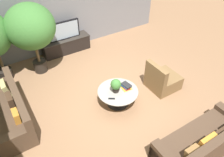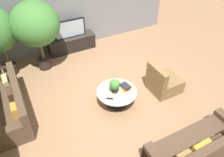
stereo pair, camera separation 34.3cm
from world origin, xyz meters
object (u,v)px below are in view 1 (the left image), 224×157
(media_console, at_px, (66,45))
(couch_by_wall, at_px, (8,112))
(television, at_px, (64,30))
(coffee_table, at_px, (118,95))
(couch_near_entry, at_px, (203,143))
(potted_plant_tabletop, at_px, (116,85))
(armchair_wicker, at_px, (162,80))
(potted_palm_corner, at_px, (31,28))

(media_console, distance_m, couch_by_wall, 3.25)
(television, xyz_separation_m, coffee_table, (0.13, -3.11, -0.52))
(couch_by_wall, bearing_deg, coffee_table, 70.11)
(couch_by_wall, distance_m, couch_near_entry, 4.47)
(couch_by_wall, bearing_deg, potted_plant_tabletop, 70.16)
(couch_by_wall, relative_size, potted_plant_tabletop, 5.81)
(coffee_table, height_order, armchair_wicker, armchair_wicker)
(television, height_order, armchair_wicker, television)
(couch_by_wall, xyz_separation_m, couch_near_entry, (3.26, -3.06, 0.00))
(couch_by_wall, relative_size, potted_palm_corner, 0.99)
(media_console, distance_m, armchair_wicker, 3.59)
(armchair_wicker, bearing_deg, potted_palm_corner, 45.49)
(potted_palm_corner, distance_m, potted_plant_tabletop, 2.88)
(media_console, relative_size, armchair_wicker, 1.94)
(media_console, relative_size, coffee_table, 1.60)
(television, distance_m, potted_palm_corner, 1.45)
(couch_near_entry, distance_m, potted_palm_corner, 5.18)
(potted_plant_tabletop, bearing_deg, television, 91.46)
(media_console, xyz_separation_m, potted_palm_corner, (-1.14, -0.62, 1.21))
(couch_near_entry, bearing_deg, potted_palm_corner, -66.69)
(potted_palm_corner, bearing_deg, couch_by_wall, -128.74)
(couch_near_entry, bearing_deg, coffee_table, -71.18)
(media_console, xyz_separation_m, potted_plant_tabletop, (0.08, -3.09, 0.37))
(media_console, height_order, television, television)
(couch_near_entry, xyz_separation_m, potted_plant_tabletop, (-0.78, 2.16, 0.35))
(coffee_table, bearing_deg, potted_plant_tabletop, 157.50)
(media_console, relative_size, potted_palm_corner, 0.77)
(coffee_table, xyz_separation_m, couch_by_wall, (-2.53, 0.92, -0.02))
(coffee_table, bearing_deg, couch_by_wall, 160.11)
(coffee_table, relative_size, potted_palm_corner, 0.48)
(armchair_wicker, distance_m, potted_plant_tabletop, 1.51)
(couch_near_entry, bearing_deg, television, -80.70)
(couch_near_entry, bearing_deg, potted_plant_tabletop, -70.13)
(armchair_wicker, xyz_separation_m, potted_plant_tabletop, (-1.45, 0.15, 0.37))
(potted_plant_tabletop, bearing_deg, armchair_wicker, -6.08)
(media_console, relative_size, television, 1.55)
(television, distance_m, armchair_wicker, 3.63)
(armchair_wicker, height_order, potted_plant_tabletop, armchair_wicker)
(media_console, xyz_separation_m, armchair_wicker, (1.53, -3.25, 0.00))
(media_console, distance_m, potted_palm_corner, 1.77)
(coffee_table, xyz_separation_m, couch_near_entry, (0.73, -2.14, -0.02))
(potted_palm_corner, xyz_separation_m, potted_plant_tabletop, (1.21, -2.47, -0.84))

